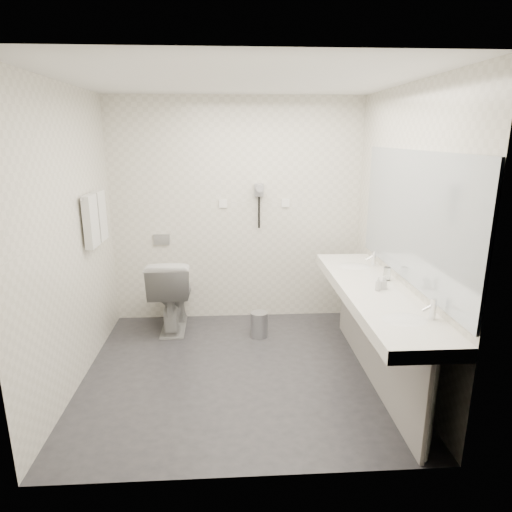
{
  "coord_description": "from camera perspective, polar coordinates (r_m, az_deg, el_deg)",
  "views": [
    {
      "loc": [
        -0.08,
        -3.62,
        2.09
      ],
      "look_at": [
        0.15,
        0.15,
        1.05
      ],
      "focal_mm": 30.97,
      "sensor_mm": 36.0,
      "label": 1
    }
  ],
  "objects": [
    {
      "name": "floor",
      "position": [
        4.18,
        -1.99,
        -14.62
      ],
      "size": [
        2.8,
        2.8,
        0.0
      ],
      "primitive_type": "plane",
      "color": "#2B2A2F",
      "rests_on": "ground"
    },
    {
      "name": "ceiling",
      "position": [
        3.64,
        -2.38,
        21.85
      ],
      "size": [
        2.8,
        2.8,
        0.0
      ],
      "primitive_type": "plane",
      "rotation": [
        3.14,
        0.0,
        0.0
      ],
      "color": "white",
      "rests_on": "wall_back"
    },
    {
      "name": "wall_back",
      "position": [
        4.99,
        -2.52,
        5.68
      ],
      "size": [
        2.8,
        0.0,
        2.8
      ],
      "primitive_type": "plane",
      "rotation": [
        1.57,
        0.0,
        0.0
      ],
      "color": "silver",
      "rests_on": "floor"
    },
    {
      "name": "wall_front",
      "position": [
        2.47,
        -1.47,
        -4.47
      ],
      "size": [
        2.8,
        0.0,
        2.8
      ],
      "primitive_type": "plane",
      "rotation": [
        -1.57,
        0.0,
        0.0
      ],
      "color": "silver",
      "rests_on": "floor"
    },
    {
      "name": "wall_left",
      "position": [
        3.94,
        -22.97,
        1.87
      ],
      "size": [
        0.0,
        2.6,
        2.6
      ],
      "primitive_type": "plane",
      "rotation": [
        1.57,
        0.0,
        1.57
      ],
      "color": "silver",
      "rests_on": "floor"
    },
    {
      "name": "wall_right",
      "position": [
        4.0,
        18.34,
        2.48
      ],
      "size": [
        0.0,
        2.6,
        2.6
      ],
      "primitive_type": "plane",
      "rotation": [
        1.57,
        0.0,
        -1.57
      ],
      "color": "silver",
      "rests_on": "floor"
    },
    {
      "name": "vanity_counter",
      "position": [
        3.85,
        15.03,
        -4.74
      ],
      "size": [
        0.55,
        2.2,
        0.1
      ],
      "primitive_type": "cube",
      "color": "white",
      "rests_on": "floor"
    },
    {
      "name": "vanity_panel",
      "position": [
        4.02,
        14.95,
        -10.44
      ],
      "size": [
        0.03,
        2.15,
        0.75
      ],
      "primitive_type": "cube",
      "color": "#9C9793",
      "rests_on": "floor"
    },
    {
      "name": "vanity_post_near",
      "position": [
        3.19,
        21.53,
        -18.31
      ],
      "size": [
        0.06,
        0.06,
        0.75
      ],
      "primitive_type": "cylinder",
      "color": "silver",
      "rests_on": "floor"
    },
    {
      "name": "vanity_post_far",
      "position": [
        4.94,
        11.57,
        -5.26
      ],
      "size": [
        0.06,
        0.06,
        0.75
      ],
      "primitive_type": "cylinder",
      "color": "silver",
      "rests_on": "floor"
    },
    {
      "name": "mirror",
      "position": [
        3.77,
        19.48,
        4.76
      ],
      "size": [
        0.02,
        2.2,
        1.05
      ],
      "primitive_type": "cube",
      "color": "#B2BCC6",
      "rests_on": "wall_right"
    },
    {
      "name": "basin_near",
      "position": [
        3.27,
        18.61,
        -8.02
      ],
      "size": [
        0.4,
        0.31,
        0.05
      ],
      "primitive_type": "ellipsoid",
      "color": "white",
      "rests_on": "vanity_counter"
    },
    {
      "name": "basin_far",
      "position": [
        4.42,
        12.47,
        -1.46
      ],
      "size": [
        0.4,
        0.31,
        0.05
      ],
      "primitive_type": "ellipsoid",
      "color": "white",
      "rests_on": "vanity_counter"
    },
    {
      "name": "faucet_near",
      "position": [
        3.31,
        21.9,
        -6.35
      ],
      "size": [
        0.04,
        0.04,
        0.15
      ],
      "primitive_type": "cylinder",
      "color": "silver",
      "rests_on": "vanity_counter"
    },
    {
      "name": "faucet_far",
      "position": [
        4.46,
        14.95,
        -0.29
      ],
      "size": [
        0.04,
        0.04,
        0.15
      ],
      "primitive_type": "cylinder",
      "color": "silver",
      "rests_on": "vanity_counter"
    },
    {
      "name": "soap_bottle_a",
      "position": [
        3.82,
        16.12,
        -3.31
      ],
      "size": [
        0.05,
        0.05,
        0.11
      ],
      "primitive_type": "imported",
      "rotation": [
        0.0,
        0.0,
        0.03
      ],
      "color": "white",
      "rests_on": "vanity_counter"
    },
    {
      "name": "soap_bottle_c",
      "position": [
        3.76,
        15.49,
        -3.47
      ],
      "size": [
        0.06,
        0.06,
        0.12
      ],
      "primitive_type": "imported",
      "rotation": [
        0.0,
        0.0,
        0.37
      ],
      "color": "white",
      "rests_on": "vanity_counter"
    },
    {
      "name": "glass_left",
      "position": [
        4.05,
        16.57,
        -2.22
      ],
      "size": [
        0.07,
        0.07,
        0.12
      ],
      "primitive_type": "cylinder",
      "rotation": [
        0.0,
        0.0,
        0.19
      ],
      "color": "silver",
      "rests_on": "vanity_counter"
    },
    {
      "name": "toilet",
      "position": [
        4.97,
        -10.84,
        -4.67
      ],
      "size": [
        0.47,
        0.81,
        0.82
      ],
      "primitive_type": "imported",
      "rotation": [
        0.0,
        0.0,
        3.16
      ],
      "color": "white",
      "rests_on": "floor"
    },
    {
      "name": "flush_plate",
      "position": [
        5.09,
        -12.09,
        2.11
      ],
      "size": [
        0.18,
        0.02,
        0.12
      ],
      "primitive_type": "cube",
      "color": "#B2B5BA",
      "rests_on": "wall_back"
    },
    {
      "name": "pedal_bin",
      "position": [
        4.76,
        0.42,
        -8.91
      ],
      "size": [
        0.23,
        0.23,
        0.26
      ],
      "primitive_type": "cylinder",
      "rotation": [
        0.0,
        0.0,
        -0.29
      ],
      "color": "#B2B5BA",
      "rests_on": "floor"
    },
    {
      "name": "bin_lid",
      "position": [
        4.71,
        0.42,
        -7.39
      ],
      "size": [
        0.18,
        0.18,
        0.02
      ],
      "primitive_type": "cylinder",
      "color": "#B2B5BA",
      "rests_on": "pedal_bin"
    },
    {
      "name": "towel_rail",
      "position": [
        4.39,
        -20.43,
        7.38
      ],
      "size": [
        0.02,
        0.62,
        0.02
      ],
      "primitive_type": "cylinder",
      "rotation": [
        1.57,
        0.0,
        0.0
      ],
      "color": "silver",
      "rests_on": "wall_left"
    },
    {
      "name": "towel_near",
      "position": [
        4.29,
        -20.56,
        4.21
      ],
      "size": [
        0.07,
        0.24,
        0.48
      ],
      "primitive_type": "cube",
      "color": "silver",
      "rests_on": "towel_rail"
    },
    {
      "name": "towel_far",
      "position": [
        4.56,
        -19.56,
        4.9
      ],
      "size": [
        0.07,
        0.24,
        0.48
      ],
      "primitive_type": "cube",
      "color": "silver",
      "rests_on": "towel_rail"
    },
    {
      "name": "dryer_cradle",
      "position": [
        4.94,
        0.39,
        8.52
      ],
      "size": [
        0.1,
        0.04,
        0.14
      ],
      "primitive_type": "cube",
      "color": "gray",
      "rests_on": "wall_back"
    },
    {
      "name": "dryer_barrel",
      "position": [
        4.86,
        0.44,
        8.77
      ],
      "size": [
        0.08,
        0.14,
        0.08
      ],
      "primitive_type": "cylinder",
      "rotation": [
        1.57,
        0.0,
        0.0
      ],
      "color": "gray",
      "rests_on": "dryer_cradle"
    },
    {
      "name": "dryer_cord",
      "position": [
        4.96,
        0.39,
        5.63
      ],
      "size": [
        0.02,
        0.02,
        0.35
      ],
      "primitive_type": "cylinder",
      "color": "black",
      "rests_on": "dryer_cradle"
    },
    {
      "name": "switch_plate_a",
      "position": [
        4.96,
        -4.28,
        6.77
      ],
      "size": [
        0.09,
        0.02,
        0.09
      ],
      "primitive_type": "cube",
      "color": "white",
      "rests_on": "wall_back"
    },
    {
      "name": "switch_plate_b",
      "position": [
        5.0,
        3.82,
        6.84
      ],
      "size": [
        0.09,
        0.02,
        0.09
      ],
      "primitive_type": "cube",
      "color": "white",
      "rests_on": "wall_back"
    }
  ]
}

